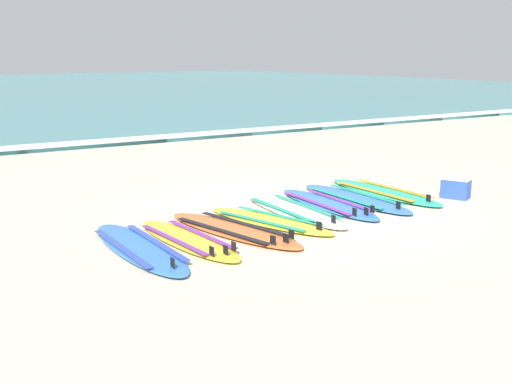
# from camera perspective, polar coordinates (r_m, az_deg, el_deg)

# --- Properties ---
(ground_plane) EXTENTS (80.00, 80.00, 0.00)m
(ground_plane) POSITION_cam_1_polar(r_m,az_deg,el_deg) (9.79, 3.59, -1.52)
(ground_plane) COLOR beige
(wave_foam_strip) EXTENTS (80.00, 0.90, 0.11)m
(wave_foam_strip) POSITION_cam_1_polar(r_m,az_deg,el_deg) (17.18, -12.93, 4.47)
(wave_foam_strip) COLOR white
(wave_foam_strip) RESTS_ON ground
(surfboard_0) EXTENTS (0.65, 2.52, 0.18)m
(surfboard_0) POSITION_cam_1_polar(r_m,az_deg,el_deg) (7.85, -10.68, -5.04)
(surfboard_0) COLOR #3875CC
(surfboard_0) RESTS_ON ground
(surfboard_1) EXTENTS (0.75, 2.31, 0.18)m
(surfboard_1) POSITION_cam_1_polar(r_m,az_deg,el_deg) (8.09, -6.31, -4.35)
(surfboard_1) COLOR yellow
(surfboard_1) RESTS_ON ground
(surfboard_2) EXTENTS (1.17, 2.57, 0.18)m
(surfboard_2) POSITION_cam_1_polar(r_m,az_deg,el_deg) (8.48, -2.11, -3.48)
(surfboard_2) COLOR orange
(surfboard_2) RESTS_ON ground
(surfboard_3) EXTENTS (1.17, 2.30, 0.18)m
(surfboard_3) POSITION_cam_1_polar(r_m,az_deg,el_deg) (8.93, 1.25, -2.66)
(surfboard_3) COLOR yellow
(surfboard_3) RESTS_ON ground
(surfboard_4) EXTENTS (0.68, 2.52, 0.18)m
(surfboard_4) POSITION_cam_1_polar(r_m,az_deg,el_deg) (9.53, 3.51, -1.69)
(surfboard_4) COLOR silver
(surfboard_4) RESTS_ON ground
(surfboard_5) EXTENTS (0.71, 2.46, 0.18)m
(surfboard_5) POSITION_cam_1_polar(r_m,az_deg,el_deg) (9.99, 6.58, -1.09)
(surfboard_5) COLOR #3875CC
(surfboard_5) RESTS_ON ground
(surfboard_6) EXTENTS (0.65, 2.56, 0.18)m
(surfboard_6) POSITION_cam_1_polar(r_m,az_deg,el_deg) (10.44, 9.04, -0.57)
(surfboard_6) COLOR #3875CC
(surfboard_6) RESTS_ON ground
(surfboard_7) EXTENTS (0.67, 2.58, 0.18)m
(surfboard_7) POSITION_cam_1_polar(r_m,az_deg,el_deg) (11.00, 11.63, 0.00)
(surfboard_7) COLOR #2DB793
(surfboard_7) RESTS_ON ground
(cooler_box) EXTENTS (0.48, 0.55, 0.38)m
(cooler_box) POSITION_cam_1_polar(r_m,az_deg,el_deg) (10.97, 17.85, 0.45)
(cooler_box) COLOR #2D51B2
(cooler_box) RESTS_ON ground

